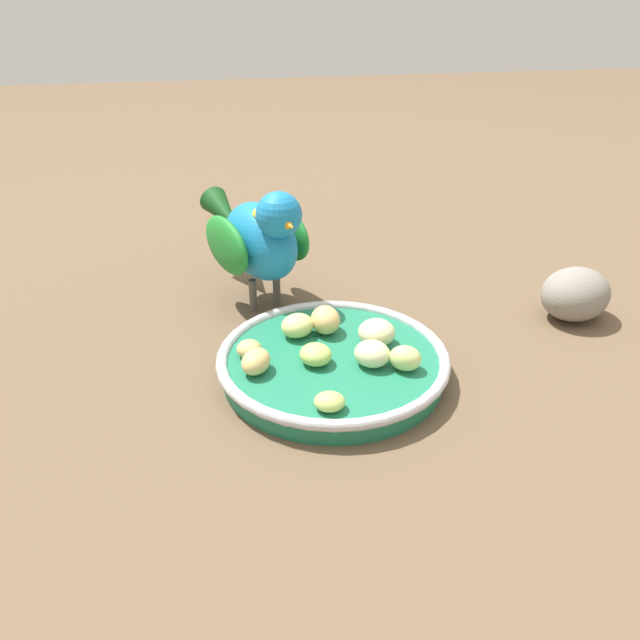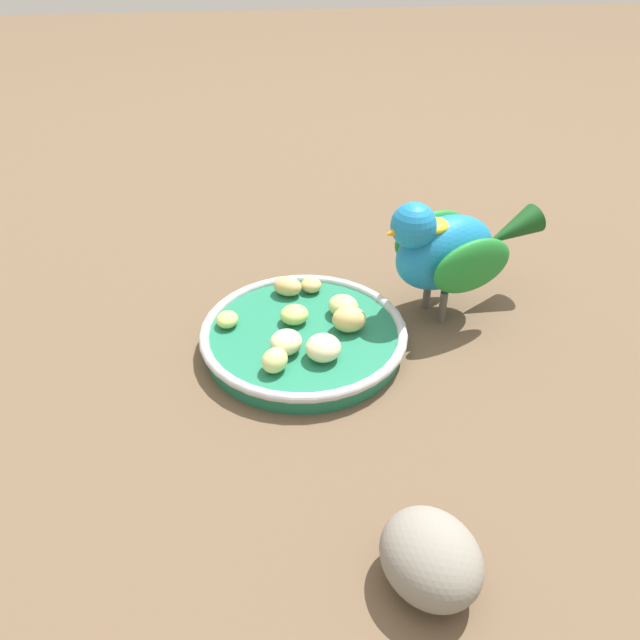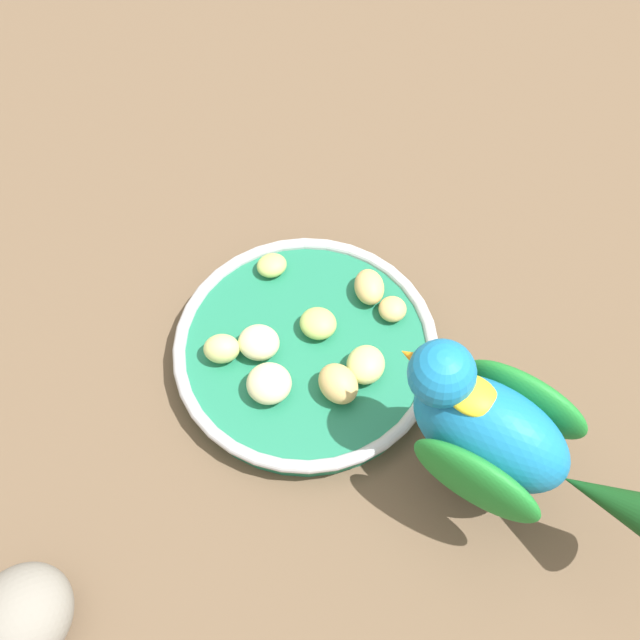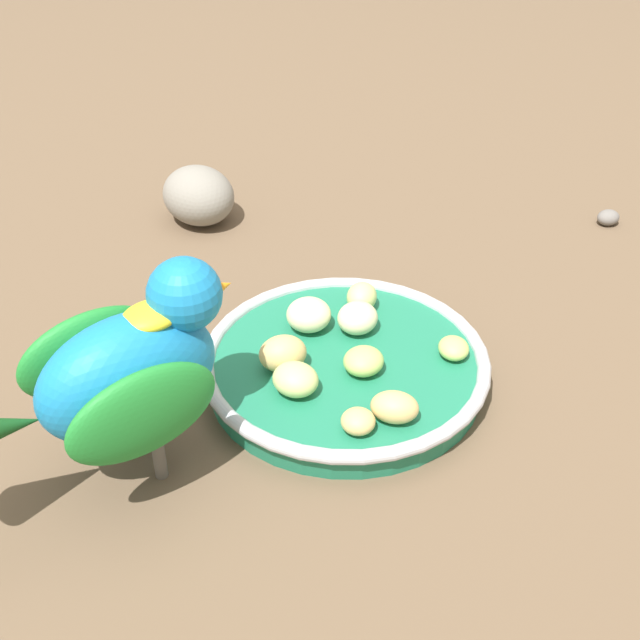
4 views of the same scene
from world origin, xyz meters
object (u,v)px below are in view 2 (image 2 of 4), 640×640
object	(u,v)px
apple_piece_2	(349,319)
rock_large	(431,558)
feeding_bowl	(304,336)
parrot	(448,248)
apple_piece_6	(323,348)
apple_piece_8	(343,305)
apple_piece_5	(275,360)
apple_piece_1	(286,342)
apple_piece_4	(294,315)
apple_piece_3	(287,286)
apple_piece_7	(311,285)
apple_piece_0	(227,319)

from	to	relation	value
apple_piece_2	rock_large	size ratio (longest dim) A/B	0.45
feeding_bowl	parrot	bearing A→B (deg)	-162.80
apple_piece_2	parrot	bearing A→B (deg)	-155.41
apple_piece_6	apple_piece_8	world-z (taller)	apple_piece_6
parrot	rock_large	size ratio (longest dim) A/B	2.54
apple_piece_5	apple_piece_2	bearing A→B (deg)	-144.50
apple_piece_1	parrot	xyz separation A→B (m)	(-0.19, -0.09, 0.05)
apple_piece_4	parrot	xyz separation A→B (m)	(-0.18, -0.03, 0.06)
apple_piece_4	apple_piece_6	bearing A→B (deg)	110.49
feeding_bowl	apple_piece_2	bearing A→B (deg)	177.36
apple_piece_3	feeding_bowl	bearing A→B (deg)	99.29
apple_piece_1	apple_piece_2	distance (m)	0.08
feeding_bowl	apple_piece_1	size ratio (longest dim) A/B	6.49
apple_piece_3	rock_large	world-z (taller)	rock_large
apple_piece_5	apple_piece_1	bearing A→B (deg)	-114.75
apple_piece_7	apple_piece_6	bearing A→B (deg)	90.11
apple_piece_5	parrot	size ratio (longest dim) A/B	0.14
apple_piece_6	rock_large	distance (m)	0.26
apple_piece_8	rock_large	bearing A→B (deg)	93.51
apple_piece_3	apple_piece_6	distance (m)	0.13
apple_piece_2	parrot	xyz separation A→B (m)	(-0.12, -0.05, 0.05)
apple_piece_2	apple_piece_7	xyz separation A→B (m)	(0.03, -0.08, -0.01)
apple_piece_0	apple_piece_3	world-z (taller)	apple_piece_3
apple_piece_7	rock_large	xyz separation A→B (m)	(-0.05, 0.38, -0.00)
feeding_bowl	apple_piece_3	bearing A→B (deg)	-80.71
parrot	rock_large	distance (m)	0.37
apple_piece_2	apple_piece_0	bearing A→B (deg)	-9.73
apple_piece_4	apple_piece_6	world-z (taller)	apple_piece_6
apple_piece_8	rock_large	distance (m)	0.33
apple_piece_2	apple_piece_6	distance (m)	0.06
apple_piece_5	parrot	bearing A→B (deg)	-150.61
apple_piece_3	apple_piece_7	distance (m)	0.03
apple_piece_0	apple_piece_1	bearing A→B (deg)	138.86
rock_large	apple_piece_7	bearing A→B (deg)	-82.22
apple_piece_1	apple_piece_7	world-z (taller)	apple_piece_1
apple_piece_5	rock_large	world-z (taller)	rock_large
apple_piece_5	apple_piece_7	xyz separation A→B (m)	(-0.05, -0.14, -0.00)
apple_piece_0	apple_piece_1	xyz separation A→B (m)	(-0.06, 0.05, 0.00)
apple_piece_0	apple_piece_3	xyz separation A→B (m)	(-0.07, -0.06, 0.00)
apple_piece_5	apple_piece_8	xyz separation A→B (m)	(-0.08, -0.09, -0.00)
apple_piece_3	apple_piece_8	xyz separation A→B (m)	(-0.06, 0.05, 0.00)
apple_piece_2	apple_piece_7	distance (m)	0.09
apple_piece_0	rock_large	distance (m)	0.35
apple_piece_5	rock_large	size ratio (longest dim) A/B	0.37
apple_piece_1	apple_piece_2	xyz separation A→B (m)	(-0.07, -0.03, 0.00)
apple_piece_0	apple_piece_2	world-z (taller)	apple_piece_2
apple_piece_4	apple_piece_8	bearing A→B (deg)	-169.35
apple_piece_2	apple_piece_7	world-z (taller)	apple_piece_2
apple_piece_2	apple_piece_3	xyz separation A→B (m)	(0.06, -0.08, -0.00)
apple_piece_0	parrot	size ratio (longest dim) A/B	0.13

